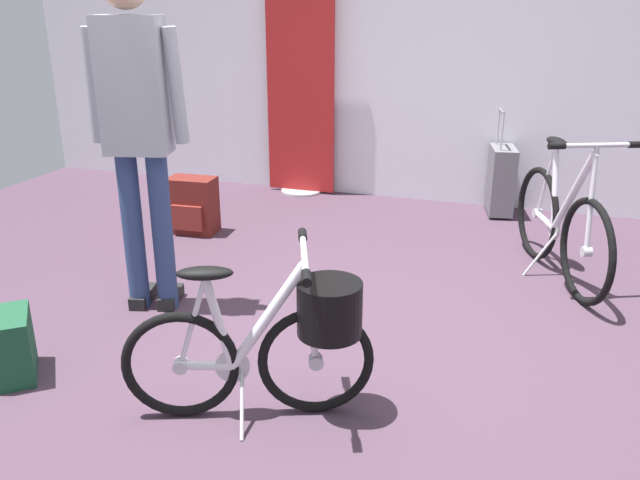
# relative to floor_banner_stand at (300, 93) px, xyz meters

# --- Properties ---
(ground_plane) EXTENTS (7.40, 7.40, 0.00)m
(ground_plane) POSITION_rel_floor_banner_stand_xyz_m (1.08, -2.70, -0.87)
(ground_plane) COLOR #473342
(back_wall) EXTENTS (7.40, 0.10, 2.69)m
(back_wall) POSITION_rel_floor_banner_stand_xyz_m (1.08, 0.15, 0.48)
(back_wall) COLOR silver
(back_wall) RESTS_ON ground_plane
(floor_banner_stand) EXTENTS (0.60, 0.36, 1.91)m
(floor_banner_stand) POSITION_rel_floor_banner_stand_xyz_m (0.00, 0.00, 0.00)
(floor_banner_stand) COLOR #B7B7BC
(floor_banner_stand) RESTS_ON ground_plane
(folding_bike_foreground) EXTENTS (0.96, 0.54, 0.73)m
(folding_bike_foreground) POSITION_rel_floor_banner_stand_xyz_m (1.05, -3.16, -0.51)
(folding_bike_foreground) COLOR black
(folding_bike_foreground) RESTS_ON ground_plane
(display_bike_left) EXTENTS (0.63, 1.22, 0.91)m
(display_bike_left) POSITION_rel_floor_banner_stand_xyz_m (2.14, -1.31, -0.52)
(display_bike_left) COLOR black
(display_bike_left) RESTS_ON ground_plane
(visitor_near_wall) EXTENTS (0.52, 0.33, 1.81)m
(visitor_near_wall) POSITION_rel_floor_banner_stand_xyz_m (0.01, -2.44, 0.18)
(visitor_near_wall) COLOR navy
(visitor_near_wall) RESTS_ON ground_plane
(rolling_suitcase) EXTENTS (0.25, 0.39, 0.83)m
(rolling_suitcase) POSITION_rel_floor_banner_stand_xyz_m (1.72, -0.10, -0.59)
(rolling_suitcase) COLOR slate
(rolling_suitcase) RESTS_ON ground_plane
(backpack_on_floor) EXTENTS (0.32, 0.33, 0.31)m
(backpack_on_floor) POSITION_rel_floor_banner_stand_xyz_m (-0.20, -3.28, -0.72)
(backpack_on_floor) COLOR #19472D
(backpack_on_floor) RESTS_ON ground_plane
(handbag_on_floor) EXTENTS (0.35, 0.25, 0.41)m
(handbag_on_floor) POSITION_rel_floor_banner_stand_xyz_m (-0.38, -1.26, -0.66)
(handbag_on_floor) COLOR maroon
(handbag_on_floor) RESTS_ON ground_plane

